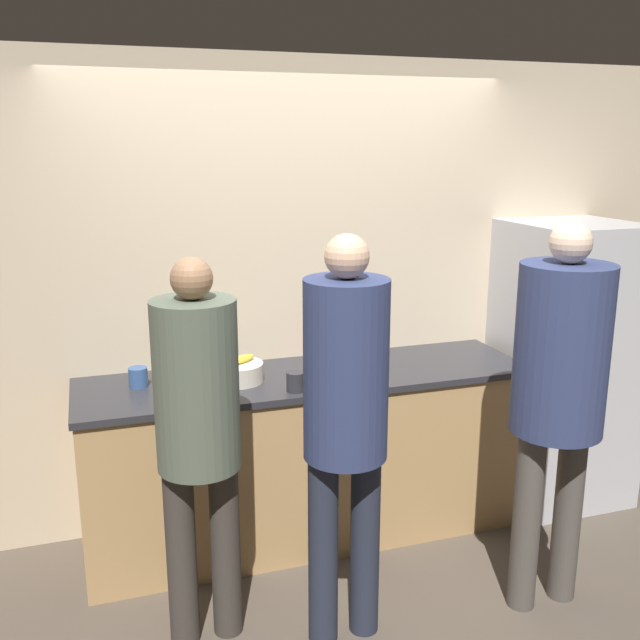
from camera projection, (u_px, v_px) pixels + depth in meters
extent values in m
plane|color=#4C4238|center=(329.00, 567.00, 3.70)|extent=(14.00, 14.00, 0.00)
cube|color=#C6B293|center=(289.00, 295.00, 4.05)|extent=(5.20, 0.06, 2.60)
cube|color=tan|center=(307.00, 456.00, 3.95)|extent=(2.39, 0.67, 0.90)
cube|color=#28282D|center=(307.00, 376.00, 3.84)|extent=(2.42, 0.70, 0.03)
cube|color=#B7B7BC|center=(564.00, 362.00, 4.31)|extent=(0.69, 0.70, 1.69)
cylinder|color=#99999E|center=(575.00, 370.00, 3.89)|extent=(0.02, 0.02, 0.59)
cylinder|color=#38332D|center=(182.00, 557.00, 3.07)|extent=(0.13, 0.13, 0.82)
cylinder|color=#38332D|center=(226.00, 549.00, 3.13)|extent=(0.13, 0.13, 0.82)
cylinder|color=#515B4C|center=(196.00, 385.00, 2.91)|extent=(0.35, 0.35, 0.72)
sphere|color=#936B4C|center=(192.00, 278.00, 2.80)|extent=(0.17, 0.17, 0.17)
cylinder|color=#232838|center=(323.00, 551.00, 3.07)|extent=(0.13, 0.13, 0.86)
cylinder|color=#232838|center=(365.00, 543.00, 3.13)|extent=(0.13, 0.13, 0.86)
cylinder|color=navy|center=(346.00, 370.00, 2.91)|extent=(0.35, 0.35, 0.76)
sphere|color=#DBAD89|center=(347.00, 256.00, 2.79)|extent=(0.18, 0.18, 0.18)
cylinder|color=#4C4742|center=(526.00, 521.00, 3.30)|extent=(0.13, 0.13, 0.88)
cylinder|color=#4C4742|center=(567.00, 514.00, 3.37)|extent=(0.13, 0.13, 0.88)
cylinder|color=navy|center=(562.00, 350.00, 3.13)|extent=(0.41, 0.41, 0.77)
sphere|color=beige|center=(571.00, 242.00, 3.02)|extent=(0.18, 0.18, 0.18)
cylinder|color=beige|center=(237.00, 372.00, 3.69)|extent=(0.27, 0.27, 0.10)
ellipsoid|color=yellow|center=(244.00, 359.00, 3.68)|extent=(0.15, 0.12, 0.04)
cylinder|color=#3D424C|center=(192.00, 358.00, 3.84)|extent=(0.09, 0.09, 0.15)
cylinder|color=#99754C|center=(190.00, 338.00, 3.81)|extent=(0.01, 0.06, 0.25)
cylinder|color=#99754C|center=(193.00, 338.00, 3.82)|extent=(0.03, 0.05, 0.25)
cylinder|color=#99754C|center=(192.00, 339.00, 3.81)|extent=(0.05, 0.01, 0.25)
cylinder|color=red|center=(319.00, 347.00, 4.03)|extent=(0.06, 0.06, 0.16)
cylinder|color=red|center=(319.00, 329.00, 4.01)|extent=(0.03, 0.03, 0.05)
cylinder|color=black|center=(319.00, 323.00, 4.00)|extent=(0.03, 0.03, 0.02)
cylinder|color=#28282D|center=(295.00, 382.00, 3.54)|extent=(0.09, 0.09, 0.10)
cylinder|color=#335184|center=(138.00, 377.00, 3.61)|extent=(0.10, 0.10, 0.10)
cylinder|color=beige|center=(170.00, 373.00, 3.68)|extent=(0.10, 0.10, 0.10)
sphere|color=#2D6B33|center=(169.00, 353.00, 3.66)|extent=(0.13, 0.13, 0.13)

